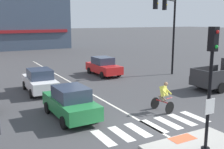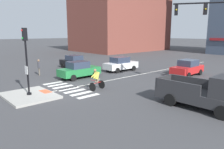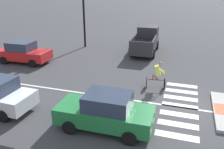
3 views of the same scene
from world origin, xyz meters
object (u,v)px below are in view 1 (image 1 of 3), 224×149
at_px(car_red_eastbound_far, 103,66).
at_px(car_white_westbound_far, 40,81).
at_px(car_green_westbound_near, 70,102).
at_px(cyclist, 163,96).
at_px(traffic_light_mast, 169,22).
at_px(signal_pole, 211,79).

distance_m(car_red_eastbound_far, car_white_westbound_far, 7.34).
distance_m(car_green_westbound_near, car_white_westbound_far, 5.77).
height_order(car_green_westbound_near, cyclist, cyclist).
relative_size(traffic_light_mast, car_white_westbound_far, 1.64).
relative_size(traffic_light_mast, car_green_westbound_near, 1.65).
relative_size(traffic_light_mast, car_red_eastbound_far, 1.64).
bearing_deg(car_white_westbound_far, traffic_light_mast, -1.45).
height_order(signal_pole, car_white_westbound_far, signal_pole).
bearing_deg(traffic_light_mast, signal_pole, -124.32).
bearing_deg(traffic_light_mast, car_white_westbound_far, 178.55).
height_order(car_red_eastbound_far, cyclist, cyclist).
height_order(signal_pole, car_green_westbound_near, signal_pole).
relative_size(signal_pole, car_white_westbound_far, 1.09).
distance_m(traffic_light_mast, car_green_westbound_near, 12.83).
relative_size(traffic_light_mast, cyclist, 4.05).
relative_size(car_red_eastbound_far, car_green_westbound_near, 1.00).
bearing_deg(traffic_light_mast, car_green_westbound_near, -153.31).
distance_m(signal_pole, traffic_light_mast, 14.18).
bearing_deg(cyclist, car_white_westbound_far, 123.43).
relative_size(car_red_eastbound_far, cyclist, 2.46).
relative_size(car_green_westbound_near, car_white_westbound_far, 0.99).
bearing_deg(car_green_westbound_near, car_red_eastbound_far, 54.18).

